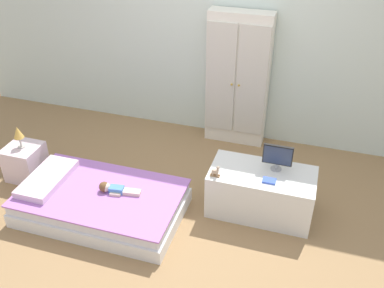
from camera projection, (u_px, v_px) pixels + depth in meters
ground_plane at (177, 211)px, 4.13m from camera, size 10.00×10.00×0.02m
back_wall at (222, 22)px, 4.65m from camera, size 6.40×0.05×2.70m
bed at (102, 203)px, 4.02m from camera, size 1.50×0.88×0.25m
pillow at (47, 178)px, 4.07m from camera, size 0.32×0.63×0.07m
doll at (112, 188)px, 3.94m from camera, size 0.39×0.14×0.10m
nightstand at (25, 162)px, 4.48m from camera, size 0.34×0.34×0.37m
table_lamp at (18, 133)px, 4.29m from camera, size 0.10×0.10×0.24m
wardrobe at (238, 80)px, 4.78m from camera, size 0.69×0.25×1.54m
tv_stand at (261, 192)px, 4.00m from camera, size 0.95×0.50×0.45m
tv_monitor at (278, 156)px, 3.84m from camera, size 0.27×0.10×0.26m
rocking_horse_toy at (216, 172)px, 3.81m from camera, size 0.09×0.04×0.11m
book_blue at (269, 181)px, 3.77m from camera, size 0.12×0.08×0.02m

